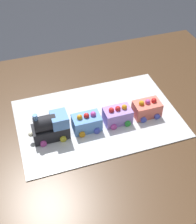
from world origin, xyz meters
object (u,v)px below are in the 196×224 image
(cake_locomotive, at_px, (51,127))
(cake_car_tanker_coral, at_px, (147,108))
(dining_table, at_px, (92,136))
(cake_car_hopper_sky_blue, at_px, (87,122))
(cake_car_flatbed_lavender, at_px, (117,115))

(cake_locomotive, relative_size, cake_car_tanker_coral, 1.40)
(dining_table, xyz_separation_m, cake_locomotive, (-0.16, -0.05, 0.16))
(dining_table, xyz_separation_m, cake_car_tanker_coral, (0.20, -0.05, 0.14))
(cake_car_hopper_sky_blue, bearing_deg, cake_locomotive, 180.00)
(dining_table, xyz_separation_m, cake_car_hopper_sky_blue, (-0.03, -0.05, 0.14))
(dining_table, distance_m, cake_car_hopper_sky_blue, 0.15)
(cake_locomotive, height_order, cake_car_hopper_sky_blue, cake_locomotive)
(cake_locomotive, bearing_deg, cake_car_flatbed_lavender, -0.00)
(cake_locomotive, bearing_deg, dining_table, 18.47)
(cake_car_flatbed_lavender, bearing_deg, cake_car_hopper_sky_blue, 180.00)
(cake_car_tanker_coral, bearing_deg, cake_car_flatbed_lavender, 180.00)
(cake_car_hopper_sky_blue, distance_m, cake_car_tanker_coral, 0.24)
(cake_car_hopper_sky_blue, xyz_separation_m, cake_car_tanker_coral, (0.24, 0.00, 0.00))
(cake_car_hopper_sky_blue, bearing_deg, cake_car_tanker_coral, 0.00)
(cake_car_hopper_sky_blue, bearing_deg, dining_table, 58.15)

